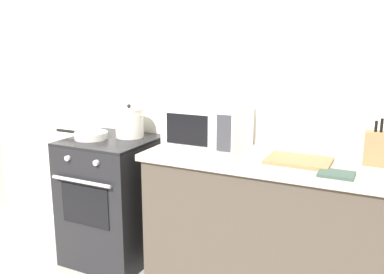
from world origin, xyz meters
TOP-DOWN VIEW (x-y plane):
  - back_wall at (0.30, 0.97)m, footprint 4.40×0.10m
  - lower_cabinet_right at (0.90, 0.62)m, footprint 1.64×0.56m
  - countertop_right at (0.90, 0.62)m, footprint 1.70×0.60m
  - stove at (-0.35, 0.60)m, footprint 0.60×0.64m
  - stock_pot at (-0.26, 0.72)m, footprint 0.29×0.21m
  - frying_pan at (-0.48, 0.54)m, footprint 0.44×0.24m
  - microwave at (0.38, 0.68)m, footprint 0.50×0.37m
  - cutting_board at (0.99, 0.60)m, footprint 0.36×0.26m
  - knife_block at (1.39, 0.74)m, footprint 0.13×0.10m
  - oven_mitt at (1.22, 0.44)m, footprint 0.18×0.14m

SIDE VIEW (x-z plane):
  - lower_cabinet_right at x=0.90m, z-range 0.00..0.88m
  - stove at x=-0.35m, z-range 0.00..0.92m
  - countertop_right at x=0.90m, z-range 0.88..0.92m
  - oven_mitt at x=1.22m, z-range 0.92..0.94m
  - cutting_board at x=0.99m, z-range 0.92..0.94m
  - frying_pan at x=-0.48m, z-range 0.92..0.97m
  - knife_block at x=1.39m, z-range 0.88..1.15m
  - stock_pot at x=-0.26m, z-range 0.91..1.15m
  - microwave at x=0.38m, z-range 0.92..1.22m
  - back_wall at x=0.30m, z-range 0.00..2.50m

